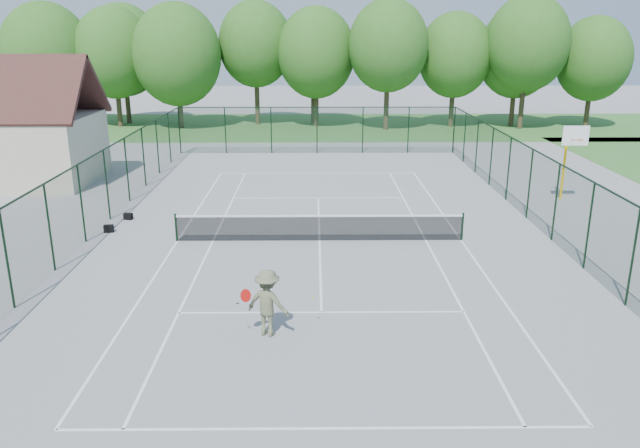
% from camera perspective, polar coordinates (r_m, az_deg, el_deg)
% --- Properties ---
extents(ground, '(140.00, 140.00, 0.00)m').
position_cam_1_polar(ground, '(24.08, -0.05, -1.54)').
color(ground, gray).
rests_on(ground, ground).
extents(grass_far, '(80.00, 16.00, 0.01)m').
position_cam_1_polar(grass_far, '(53.36, -0.34, 8.94)').
color(grass_far, '#3F7832').
rests_on(grass_far, ground).
extents(court_lines, '(11.05, 23.85, 0.01)m').
position_cam_1_polar(court_lines, '(24.08, -0.05, -1.53)').
color(court_lines, white).
rests_on(court_lines, ground).
extents(tennis_net, '(11.08, 0.08, 1.10)m').
position_cam_1_polar(tennis_net, '(23.90, -0.05, -0.23)').
color(tennis_net, black).
rests_on(tennis_net, ground).
extents(fence_enclosure, '(18.05, 36.05, 3.02)m').
position_cam_1_polar(fence_enclosure, '(23.62, -0.05, 2.05)').
color(fence_enclosure, '#16321E').
rests_on(fence_enclosure, ground).
extents(utility_building, '(8.60, 6.27, 6.63)m').
position_cam_1_polar(utility_building, '(36.69, -26.35, 8.25)').
color(utility_building, beige).
rests_on(utility_building, ground).
extents(tree_line_far, '(39.40, 6.40, 9.70)m').
position_cam_1_polar(tree_line_far, '(52.82, -0.35, 15.38)').
color(tree_line_far, '#453824').
rests_on(tree_line_far, ground).
extents(basketball_goal, '(1.20, 1.43, 3.65)m').
position_cam_1_polar(basketball_goal, '(31.29, 21.93, 6.48)').
color(basketball_goal, '#ECBB02').
rests_on(basketball_goal, ground).
extents(sports_bag_a, '(0.39, 0.26, 0.30)m').
position_cam_1_polar(sports_bag_a, '(26.45, -18.75, -0.40)').
color(sports_bag_a, black).
rests_on(sports_bag_a, ground).
extents(sports_bag_b, '(0.40, 0.30, 0.28)m').
position_cam_1_polar(sports_bag_b, '(27.97, -17.13, 0.67)').
color(sports_bag_b, black).
rests_on(sports_bag_b, ground).
extents(tennis_player, '(2.09, 1.09, 1.83)m').
position_cam_1_polar(tennis_player, '(16.59, -4.80, -7.20)').
color(tennis_player, '#636748').
rests_on(tennis_player, ground).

